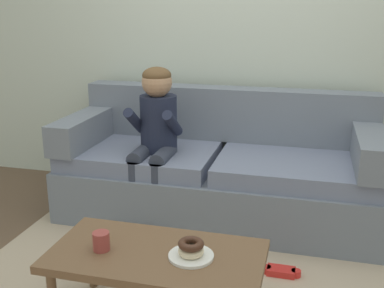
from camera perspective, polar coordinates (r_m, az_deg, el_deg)
The scene contains 10 objects.
ground at distance 2.82m, azimuth 1.36°, elevation -15.67°, with size 10.00×10.00×0.00m, color brown.
wall_back at distance 3.76m, azimuth 6.60°, elevation 14.93°, with size 8.00×0.10×2.80m, color beige.
couch at distance 3.43m, azimuth 3.25°, elevation -3.38°, with size 2.23×0.90×0.90m.
coffee_table at distance 2.27m, azimuth -4.34°, elevation -13.98°, with size 1.01×0.52×0.39m.
person_child at distance 3.25m, azimuth -4.52°, elevation 1.69°, with size 0.34×0.58×1.10m.
plate at distance 2.20m, azimuth -0.12°, elevation -13.51°, with size 0.21×0.21×0.01m, color white.
donut at distance 2.19m, azimuth -0.12°, elevation -12.94°, with size 0.12×0.12×0.04m, color beige.
donut_second at distance 2.17m, azimuth -0.12°, elevation -12.11°, with size 0.12×0.12×0.04m, color #422619.
mug at distance 2.28m, azimuth -11.03°, elevation -11.57°, with size 0.08×0.08×0.09m, color #993D38.
toy_controller at distance 2.84m, azimuth 10.81°, elevation -15.13°, with size 0.23×0.09×0.05m.
Camera 1 is at (0.54, -2.32, 1.50)m, focal length 43.67 mm.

